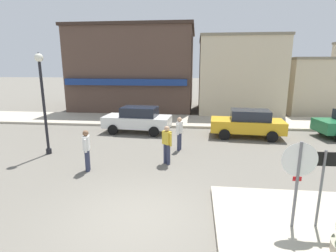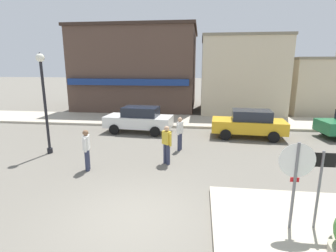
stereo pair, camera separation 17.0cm
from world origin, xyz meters
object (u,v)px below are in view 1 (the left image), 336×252
Objects in this scene: pedestrian_crossing_near at (179,133)px; one_way_sign at (322,181)px; pedestrian_crossing_far at (87,149)px; stop_sign at (298,174)px; parked_car_nearest at (138,119)px; lamp_post at (42,89)px; pedestrian_kerb_side at (167,144)px; parked_car_second at (248,123)px.

one_way_sign is at bearing -58.11° from pedestrian_crossing_near.
stop_sign is at bearing -25.86° from pedestrian_crossing_far.
parked_car_nearest is at bearing 84.05° from pedestrian_crossing_far.
parked_car_nearest is (3.24, 4.36, -2.15)m from lamp_post.
stop_sign is at bearing -49.86° from pedestrian_kerb_side.
pedestrian_crossing_near and pedestrian_kerb_side have the same top height.
lamp_post is at bearing -126.63° from parked_car_nearest.
parked_car_second is at bearing 38.98° from pedestrian_crossing_far.
parked_car_nearest is 4.18m from pedestrian_crossing_near.
one_way_sign is at bearing -54.89° from parked_car_nearest.
stop_sign is 0.51× the size of lamp_post.
lamp_post is 6.43m from pedestrian_crossing_near.
stop_sign is 10.98m from parked_car_nearest.
pedestrian_crossing_far is at bearing 156.47° from one_way_sign.
pedestrian_kerb_side is at bearing 130.14° from stop_sign.
parked_car_nearest and parked_car_second have the same top height.
pedestrian_crossing_near is 4.44m from pedestrian_crossing_far.
lamp_post reaches higher than parked_car_nearest.
pedestrian_kerb_side is at bearing 134.93° from one_way_sign.
stop_sign is at bearing -93.39° from parked_car_second.
pedestrian_crossing_far is (-7.09, 3.09, -0.46)m from one_way_sign.
lamp_post is 1.10× the size of parked_car_nearest.
parked_car_second is 6.17m from pedestrian_kerb_side.
lamp_post is at bearing 153.59° from one_way_sign.
parked_car_second is at bearing 86.61° from stop_sign.
one_way_sign reaches higher than pedestrian_crossing_far.
one_way_sign reaches higher than pedestrian_crossing_near.
parked_car_nearest is 2.56× the size of pedestrian_kerb_side.
lamp_post is (-9.70, 4.82, 1.63)m from one_way_sign.
parked_car_nearest is at bearing 130.55° from pedestrian_crossing_near.
stop_sign is 6.87m from pedestrian_crossing_near.
pedestrian_kerb_side reaches higher than parked_car_second.
stop_sign is 0.56× the size of parked_car_nearest.
stop_sign is 1.10× the size of one_way_sign.
pedestrian_crossing_near is at bearing -142.96° from parked_car_second.
lamp_post is 1.10× the size of parked_car_second.
pedestrian_kerb_side is (2.33, -5.04, 0.06)m from parked_car_nearest.
lamp_post is 5.85m from parked_car_nearest.
pedestrian_kerb_side is at bearing -65.24° from parked_car_nearest.
parked_car_second is 2.55× the size of pedestrian_crossing_far.
stop_sign reaches higher than one_way_sign.
one_way_sign is 11.24m from parked_car_nearest.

